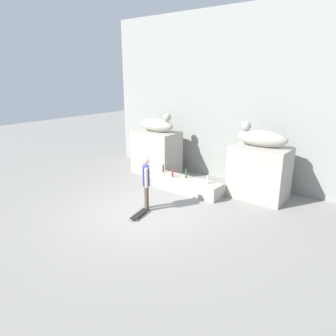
# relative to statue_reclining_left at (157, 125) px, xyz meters

# --- Properties ---
(ground_plane) EXTENTS (40.00, 40.00, 0.00)m
(ground_plane) POSITION_rel_statue_reclining_left_xyz_m (2.17, -3.34, -2.04)
(ground_plane) COLOR gray
(facade_wall) EXTENTS (10.19, 0.60, 6.28)m
(facade_wall) POSITION_rel_statue_reclining_left_xyz_m (2.17, 1.38, 1.10)
(facade_wall) COLOR gray
(facade_wall) RESTS_ON ground_plane
(pedestal_left) EXTENTS (1.82, 1.21, 1.75)m
(pedestal_left) POSITION_rel_statue_reclining_left_xyz_m (-0.04, -0.00, -1.16)
(pedestal_left) COLOR #A39E93
(pedestal_left) RESTS_ON ground_plane
(pedestal_right) EXTENTS (1.82, 1.21, 1.75)m
(pedestal_right) POSITION_rel_statue_reclining_left_xyz_m (4.37, -0.00, -1.16)
(pedestal_right) COLOR #A39E93
(pedestal_right) RESTS_ON ground_plane
(statue_reclining_left) EXTENTS (1.62, 0.61, 0.78)m
(statue_reclining_left) POSITION_rel_statue_reclining_left_xyz_m (0.00, 0.00, 0.00)
(statue_reclining_left) COLOR #AEA99A
(statue_reclining_left) RESTS_ON pedestal_left
(statue_reclining_right) EXTENTS (1.65, 0.72, 0.78)m
(statue_reclining_right) POSITION_rel_statue_reclining_left_xyz_m (4.33, -0.00, 0.00)
(statue_reclining_right) COLOR #AEA99A
(statue_reclining_right) RESTS_ON pedestal_right
(ledge_block) EXTENTS (2.62, 0.70, 0.47)m
(ledge_block) POSITION_rel_statue_reclining_left_xyz_m (2.17, -1.02, -1.80)
(ledge_block) COLOR #A39E93
(ledge_block) RESTS_ON ground_plane
(skater) EXTENTS (0.40, 0.42, 1.67)m
(skater) POSITION_rel_statue_reclining_left_xyz_m (2.06, -3.01, -1.11)
(skater) COLOR brown
(skater) RESTS_ON ground_plane
(skateboard) EXTENTS (0.37, 0.82, 0.08)m
(skateboard) POSITION_rel_statue_reclining_left_xyz_m (2.21, -3.48, -1.97)
(skateboard) COLOR black
(skateboard) RESTS_ON ground_plane
(bottle_red) EXTENTS (0.06, 0.06, 0.30)m
(bottle_red) POSITION_rel_statue_reclining_left_xyz_m (1.67, -1.16, -1.44)
(bottle_red) COLOR red
(bottle_red) RESTS_ON ledge_block
(bottle_clear) EXTENTS (0.07, 0.07, 0.29)m
(bottle_clear) POSITION_rel_statue_reclining_left_xyz_m (3.00, -1.00, -1.44)
(bottle_clear) COLOR silver
(bottle_clear) RESTS_ON ledge_block
(bottle_green) EXTENTS (0.06, 0.06, 0.30)m
(bottle_green) POSITION_rel_statue_reclining_left_xyz_m (2.09, -0.94, -1.44)
(bottle_green) COLOR #1E722D
(bottle_green) RESTS_ON ledge_block
(bottle_brown) EXTENTS (0.06, 0.06, 0.33)m
(bottle_brown) POSITION_rel_statue_reclining_left_xyz_m (1.04, -0.91, -1.42)
(bottle_brown) COLOR #593314
(bottle_brown) RESTS_ON ledge_block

